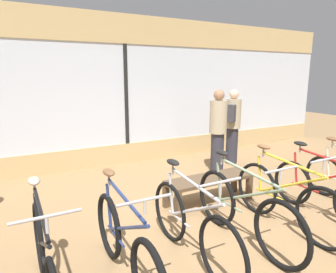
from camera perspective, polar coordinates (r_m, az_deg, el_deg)
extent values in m
plane|color=#99754C|center=(4.12, 10.58, -16.91)|extent=(24.00, 24.00, 0.00)
cube|color=tan|center=(6.84, -7.74, -3.10)|extent=(12.00, 0.08, 0.45)
cube|color=silver|center=(6.63, -8.05, 7.82)|extent=(12.00, 0.04, 2.15)
cube|color=tan|center=(6.69, -8.40, 19.66)|extent=(12.00, 0.08, 0.60)
cube|color=black|center=(6.61, -7.96, 7.81)|extent=(0.08, 0.02, 2.15)
torus|color=black|center=(3.40, -23.37, -17.38)|extent=(0.04, 0.72, 0.72)
cylinder|color=black|center=(2.79, -22.57, -18.41)|extent=(0.03, 0.98, 0.51)
cylinder|color=black|center=(3.25, -23.65, -13.99)|extent=(0.03, 0.11, 0.49)
cylinder|color=black|center=(2.69, -23.11, -12.99)|extent=(0.03, 0.91, 0.10)
cylinder|color=black|center=(3.19, -22.92, -19.35)|extent=(0.03, 0.48, 0.03)
cylinder|color=#B2B2B7|center=(3.10, -24.05, -9.09)|extent=(0.02, 0.02, 0.14)
ellipsoid|color=#B2A893|center=(3.07, -24.17, -7.69)|extent=(0.11, 0.22, 0.06)
cylinder|color=#B2B2B7|center=(2.24, -22.06, -15.35)|extent=(0.02, 0.02, 0.12)
cylinder|color=#ADADB2|center=(2.21, -22.18, -13.96)|extent=(0.46, 0.02, 0.02)
torus|color=black|center=(3.45, -11.22, -16.31)|extent=(0.06, 0.70, 0.70)
cylinder|color=navy|center=(2.87, -7.90, -16.85)|extent=(0.03, 0.97, 0.51)
cylinder|color=navy|center=(3.31, -11.18, -12.93)|extent=(0.03, 0.11, 0.49)
cylinder|color=navy|center=(2.77, -8.29, -11.58)|extent=(0.03, 0.89, 0.10)
cylinder|color=navy|center=(3.25, -9.91, -18.08)|extent=(0.03, 0.47, 0.03)
cylinder|color=#B2B2B7|center=(3.16, -11.18, -8.08)|extent=(0.02, 0.02, 0.14)
ellipsoid|color=brown|center=(3.13, -11.23, -6.70)|extent=(0.11, 0.22, 0.06)
cylinder|color=#B2B2B7|center=(2.36, -4.44, -13.31)|extent=(0.02, 0.02, 0.12)
cylinder|color=#ADADB2|center=(2.33, -4.46, -11.98)|extent=(0.46, 0.02, 0.02)
torus|color=black|center=(3.69, 0.28, -14.03)|extent=(0.05, 0.71, 0.71)
torus|color=black|center=(2.97, 10.28, -21.14)|extent=(0.05, 0.71, 0.71)
cylinder|color=#BCBCC1|center=(3.17, 5.12, -13.76)|extent=(0.03, 0.93, 0.51)
cylinder|color=#BCBCC1|center=(3.56, 0.60, -10.79)|extent=(0.03, 0.11, 0.49)
cylinder|color=#BCBCC1|center=(3.09, 4.90, -8.94)|extent=(0.03, 0.86, 0.10)
cylinder|color=#BCBCC1|center=(3.51, 2.11, -15.41)|extent=(0.03, 0.45, 0.03)
cylinder|color=#B2B2B7|center=(3.42, 0.94, -6.21)|extent=(0.02, 0.02, 0.14)
ellipsoid|color=black|center=(3.40, 0.94, -4.93)|extent=(0.11, 0.22, 0.06)
cylinder|color=#B2B2B7|center=(2.73, 9.95, -9.74)|extent=(0.02, 0.02, 0.12)
cylinder|color=#ADADB2|center=(2.71, 10.00, -8.56)|extent=(0.46, 0.02, 0.02)
torus|color=black|center=(4.08, 9.24, -11.40)|extent=(0.06, 0.73, 0.73)
torus|color=black|center=(3.40, 20.73, -17.01)|extent=(0.06, 0.73, 0.73)
cylinder|color=gray|center=(3.60, 15.03, -10.78)|extent=(0.03, 0.99, 0.51)
cylinder|color=gray|center=(3.97, 9.71, -8.39)|extent=(0.03, 0.11, 0.49)
cylinder|color=gray|center=(3.52, 14.92, -6.48)|extent=(0.03, 0.92, 0.10)
cylinder|color=gray|center=(3.91, 11.44, -12.53)|extent=(0.03, 0.48, 0.03)
cylinder|color=#B2B2B7|center=(3.84, 10.24, -4.21)|extent=(0.02, 0.02, 0.14)
ellipsoid|color=black|center=(3.82, 10.29, -3.06)|extent=(0.11, 0.22, 0.06)
cylinder|color=#B2B2B7|center=(3.20, 20.70, -6.94)|extent=(0.02, 0.02, 0.12)
cylinder|color=#ADADB2|center=(3.18, 20.78, -5.91)|extent=(0.46, 0.02, 0.02)
torus|color=black|center=(4.51, 16.52, -9.47)|extent=(0.05, 0.74, 0.74)
torus|color=black|center=(3.92, 27.46, -13.63)|extent=(0.05, 0.74, 0.74)
cylinder|color=gold|center=(4.08, 22.25, -8.51)|extent=(0.03, 0.96, 0.51)
cylinder|color=gold|center=(4.40, 17.07, -6.70)|extent=(0.03, 0.11, 0.49)
cylinder|color=gold|center=(4.02, 22.22, -4.71)|extent=(0.03, 0.89, 0.10)
cylinder|color=gold|center=(4.36, 18.70, -10.34)|extent=(0.03, 0.46, 0.03)
cylinder|color=#B2B2B7|center=(4.29, 17.70, -2.90)|extent=(0.02, 0.02, 0.14)
ellipsoid|color=brown|center=(4.27, 17.76, -1.86)|extent=(0.11, 0.22, 0.06)
cylinder|color=#B2B2B7|center=(3.74, 27.57, -4.83)|extent=(0.02, 0.02, 0.12)
cylinder|color=#ADADB2|center=(3.73, 27.66, -3.94)|extent=(0.46, 0.02, 0.02)
torus|color=black|center=(5.02, 22.58, -8.10)|extent=(0.05, 0.67, 0.67)
cylinder|color=red|center=(4.66, 27.95, -7.00)|extent=(0.03, 0.93, 0.51)
cylinder|color=red|center=(4.93, 23.16, -5.59)|extent=(0.03, 0.11, 0.49)
cylinder|color=red|center=(4.60, 27.97, -3.65)|extent=(0.03, 0.85, 0.10)
cylinder|color=red|center=(4.90, 24.62, -8.78)|extent=(0.03, 0.45, 0.03)
cylinder|color=#B2B2B7|center=(4.82, 23.82, -2.18)|extent=(0.02, 0.02, 0.14)
ellipsoid|color=black|center=(4.81, 23.90, -1.25)|extent=(0.11, 0.22, 0.06)
torus|color=black|center=(5.58, 27.56, -6.62)|extent=(0.05, 0.67, 0.67)
cylinder|color=beige|center=(5.49, 28.14, -4.33)|extent=(0.03, 0.11, 0.49)
cylinder|color=#B2B2B7|center=(5.40, 28.80, -1.25)|extent=(0.02, 0.02, 0.14)
ellipsoid|color=brown|center=(5.38, 28.89, -0.42)|extent=(0.11, 0.22, 0.06)
cube|color=brown|center=(4.68, 7.86, -8.01)|extent=(1.40, 0.44, 0.05)
cube|color=brown|center=(4.28, 1.94, -12.84)|extent=(0.08, 0.08, 0.36)
cube|color=brown|center=(5.03, 15.18, -9.42)|extent=(0.08, 0.08, 0.36)
cube|color=brown|center=(4.56, -0.40, -11.21)|extent=(0.08, 0.08, 0.36)
cube|color=brown|center=(5.27, 12.46, -8.27)|extent=(0.08, 0.08, 0.36)
cylinder|color=#2D2D38|center=(6.87, 12.04, -1.67)|extent=(0.36, 0.36, 0.80)
cylinder|color=tan|center=(6.74, 12.30, 4.30)|extent=(0.47, 0.47, 0.64)
sphere|color=beige|center=(6.70, 12.46, 7.89)|extent=(0.21, 0.21, 0.21)
cube|color=#38383D|center=(6.51, 11.64, 4.36)|extent=(0.24, 0.28, 0.36)
cylinder|color=#2D2D38|center=(6.13, 9.34, -3.11)|extent=(0.34, 0.34, 0.82)
cylinder|color=tan|center=(5.98, 9.57, 3.71)|extent=(0.45, 0.45, 0.65)
sphere|color=#9E7051|center=(5.94, 9.71, 7.82)|extent=(0.21, 0.21, 0.21)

